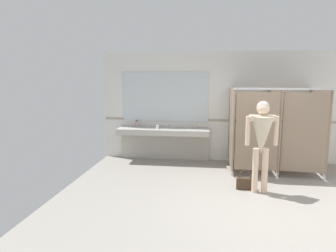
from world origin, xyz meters
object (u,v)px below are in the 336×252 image
Objects in this scene: person_standing at (262,135)px; handbag at (245,183)px; paper_cup at (157,127)px; soap_dispenser at (137,124)px.

person_standing is 4.53× the size of handbag.
person_standing reaches higher than paper_cup.
person_standing is 1.01m from handbag.
person_standing reaches higher than handbag.
handbag is (-0.25, 0.11, -0.97)m from person_standing.
handbag is at bearing -36.56° from soap_dispenser.
soap_dispenser is (-2.58, 1.91, 0.80)m from handbag.
paper_cup is at bearing 139.63° from handbag.
handbag is at bearing -40.37° from paper_cup.
soap_dispenser is at bearing 143.44° from handbag.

